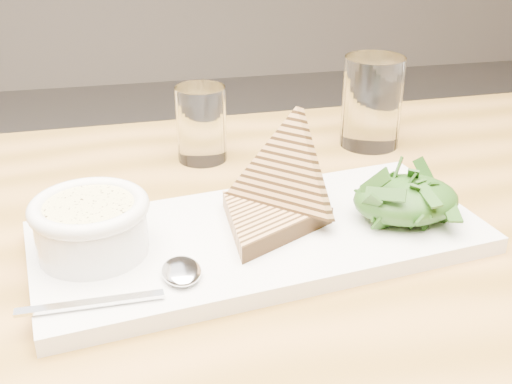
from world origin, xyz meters
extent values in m
cube|color=#B17D3B|center=(0.07, -0.15, 0.73)|extent=(1.15, 0.78, 0.04)
cylinder|color=#B17D3B|center=(0.58, 0.17, 0.36)|extent=(0.06, 0.06, 0.71)
cube|color=white|center=(0.07, -0.17, 0.76)|extent=(0.47, 0.26, 0.02)
cylinder|color=white|center=(-0.09, -0.18, 0.79)|extent=(0.10, 0.10, 0.04)
cylinder|color=#F1E495|center=(-0.09, -0.18, 0.82)|extent=(0.09, 0.09, 0.01)
torus|color=white|center=(-0.09, -0.18, 0.82)|extent=(0.11, 0.11, 0.01)
ellipsoid|color=#16390E|center=(0.22, -0.18, 0.79)|extent=(0.11, 0.09, 0.04)
ellipsoid|color=silver|center=(-0.01, -0.24, 0.78)|extent=(0.04, 0.05, 0.01)
cube|color=silver|center=(-0.09, -0.26, 0.77)|extent=(0.12, 0.01, 0.00)
cylinder|color=white|center=(0.05, 0.06, 0.80)|extent=(0.06, 0.06, 0.10)
cylinder|color=white|center=(0.28, 0.06, 0.81)|extent=(0.08, 0.08, 0.12)
camera|label=1|loc=(-0.05, -0.71, 1.09)|focal=45.00mm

